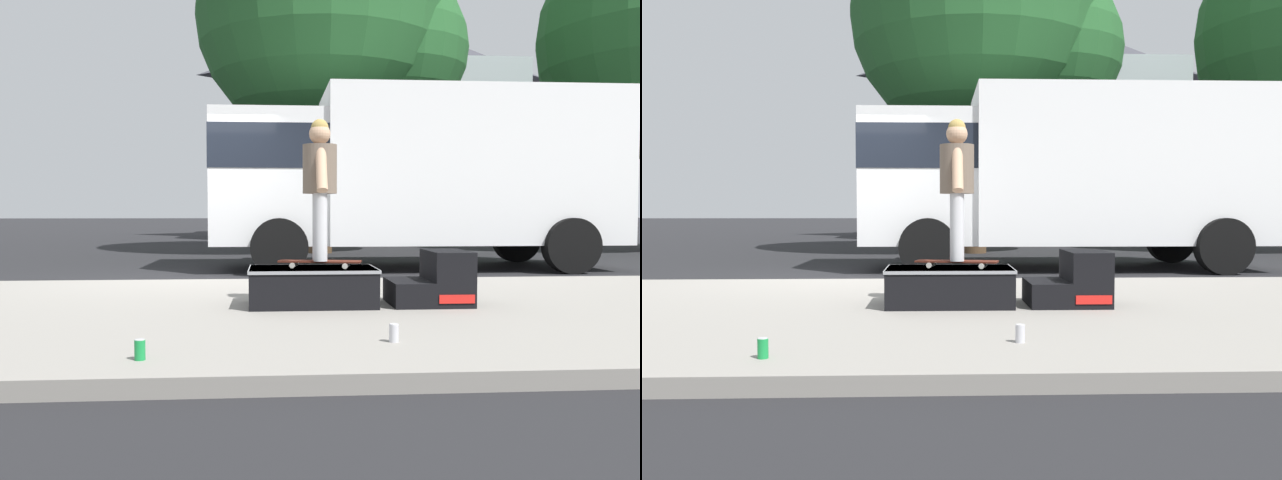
# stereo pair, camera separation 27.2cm
# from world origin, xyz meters

# --- Properties ---
(ground_plane) EXTENTS (140.00, 140.00, 0.00)m
(ground_plane) POSITION_xyz_m (0.00, 0.00, 0.00)
(ground_plane) COLOR black
(sidewalk_slab) EXTENTS (50.00, 5.00, 0.12)m
(sidewalk_slab) POSITION_xyz_m (0.00, -3.00, 0.06)
(sidewalk_slab) COLOR gray
(sidewalk_slab) RESTS_ON ground
(skate_box) EXTENTS (1.20, 0.74, 0.36)m
(skate_box) POSITION_xyz_m (1.55, -2.90, 0.31)
(skate_box) COLOR black
(skate_box) RESTS_ON sidewalk_slab
(kicker_ramp) EXTENTS (0.75, 0.71, 0.52)m
(kicker_ramp) POSITION_xyz_m (2.74, -2.90, 0.33)
(kicker_ramp) COLOR black
(kicker_ramp) RESTS_ON sidewalk_slab
(skateboard) EXTENTS (0.80, 0.36, 0.07)m
(skateboard) POSITION_xyz_m (1.62, -2.92, 0.54)
(skateboard) COLOR #4C1E14
(skateboard) RESTS_ON skate_box
(skater_kid) EXTENTS (0.32, 0.69, 1.33)m
(skater_kid) POSITION_xyz_m (1.62, -2.92, 1.33)
(skater_kid) COLOR silver
(skater_kid) RESTS_ON skateboard
(soda_can) EXTENTS (0.07, 0.07, 0.13)m
(soda_can) POSITION_xyz_m (2.00, -4.66, 0.18)
(soda_can) COLOR silver
(soda_can) RESTS_ON sidewalk_slab
(soda_can_b) EXTENTS (0.07, 0.07, 0.13)m
(soda_can_b) POSITION_xyz_m (0.37, -5.06, 0.18)
(soda_can_b) COLOR #198C3F
(soda_can_b) RESTS_ON sidewalk_slab
(box_truck) EXTENTS (6.91, 2.63, 3.05)m
(box_truck) POSITION_xyz_m (3.61, 2.20, 1.70)
(box_truck) COLOR white
(box_truck) RESTS_ON ground
(street_tree_main) EXTENTS (6.39, 5.81, 8.45)m
(street_tree_main) POSITION_xyz_m (2.68, 6.30, 5.37)
(street_tree_main) COLOR brown
(street_tree_main) RESTS_ON ground
(house_behind) EXTENTS (9.54, 8.23, 8.40)m
(house_behind) POSITION_xyz_m (5.17, 15.29, 4.24)
(house_behind) COLOR silver
(house_behind) RESTS_ON ground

